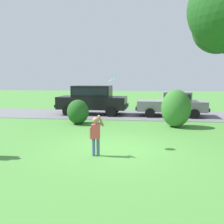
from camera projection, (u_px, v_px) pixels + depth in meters
name	position (u px, v px, depth m)	size (l,w,h in m)	color
ground_plane	(116.00, 148.00, 8.23)	(80.00, 80.00, 0.00)	#478438
driveway_strip	(128.00, 115.00, 15.87)	(28.00, 4.40, 0.02)	slate
shrub_near_tree	(78.00, 112.00, 12.64)	(1.13, 1.27, 1.28)	#1E511C
shrub_centre_left	(176.00, 108.00, 11.78)	(1.44, 1.27, 1.86)	#33702B
parked_sedan	(173.00, 103.00, 15.22)	(4.48, 2.25, 1.56)	gray
parked_suv	(92.00, 98.00, 15.95)	(4.76, 2.22, 1.92)	black
child_thrower	(96.00, 133.00, 7.34)	(0.44, 0.29, 1.29)	#4C608C
frisbee	(111.00, 80.00, 8.07)	(0.27, 0.28, 0.17)	#1EB7B2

